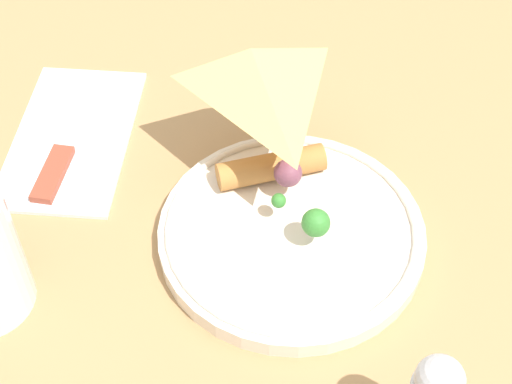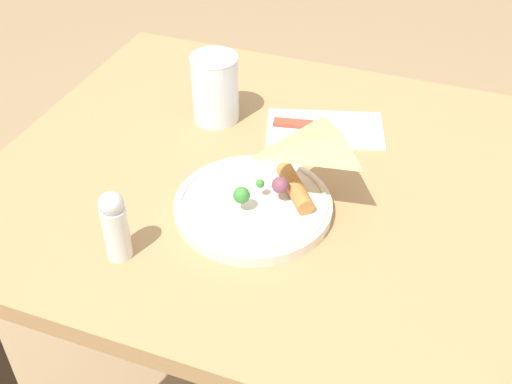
# 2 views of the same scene
# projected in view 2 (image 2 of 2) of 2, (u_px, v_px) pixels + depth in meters

# --- Properties ---
(dining_table) EXTENTS (0.92, 0.72, 0.73)m
(dining_table) POSITION_uv_depth(u_px,v_px,m) (296.00, 241.00, 1.03)
(dining_table) COLOR #A87F51
(dining_table) RESTS_ON ground_plane
(plate_pizza) EXTENTS (0.22, 0.22, 0.05)m
(plate_pizza) POSITION_uv_depth(u_px,v_px,m) (254.00, 203.00, 0.89)
(plate_pizza) COLOR silver
(plate_pizza) RESTS_ON dining_table
(milk_glass) EXTENTS (0.08, 0.08, 0.11)m
(milk_glass) POSITION_uv_depth(u_px,v_px,m) (215.00, 91.00, 1.05)
(milk_glass) COLOR white
(milk_glass) RESTS_ON dining_table
(napkin_folded) EXTENTS (0.21, 0.16, 0.00)m
(napkin_folded) POSITION_uv_depth(u_px,v_px,m) (325.00, 129.00, 1.05)
(napkin_folded) COLOR silver
(napkin_folded) RESTS_ON dining_table
(butter_knife) EXTENTS (0.18, 0.05, 0.01)m
(butter_knife) POSITION_uv_depth(u_px,v_px,m) (321.00, 126.00, 1.05)
(butter_knife) COLOR #99422D
(butter_knife) RESTS_ON napkin_folded
(salt_shaker) EXTENTS (0.03, 0.03, 0.10)m
(salt_shaker) POSITION_uv_depth(u_px,v_px,m) (115.00, 225.00, 0.80)
(salt_shaker) COLOR silver
(salt_shaker) RESTS_ON dining_table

